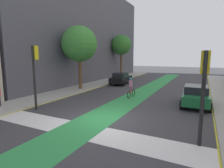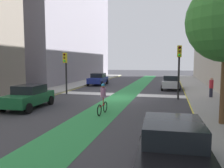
{
  "view_description": "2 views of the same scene",
  "coord_description": "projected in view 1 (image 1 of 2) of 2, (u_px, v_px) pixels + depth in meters",
  "views": [
    {
      "loc": [
        5.2,
        -9.22,
        3.75
      ],
      "look_at": [
        -1.13,
        3.38,
        1.6
      ],
      "focal_mm": 29.25,
      "sensor_mm": 36.0,
      "label": 1
    },
    {
      "loc": [
        -4.56,
        19.43,
        3.23
      ],
      "look_at": [
        -0.44,
        3.3,
        1.54
      ],
      "focal_mm": 37.02,
      "sensor_mm": 36.0,
      "label": 2
    }
  ],
  "objects": [
    {
      "name": "curb_stripe_right",
      "position": [
        218.0,
        139.0,
        8.35
      ],
      "size": [
        0.16,
        60.0,
        0.01
      ],
      "primitive_type": "cube",
      "color": "yellow",
      "rests_on": "ground_plane"
    },
    {
      "name": "sidewalk_left",
      "position": [
        20.0,
        103.0,
        14.33
      ],
      "size": [
        3.0,
        60.0,
        0.15
      ],
      "primitive_type": "cube",
      "color": "#9E9E99",
      "rests_on": "ground_plane"
    },
    {
      "name": "car_black_left_far",
      "position": [
        121.0,
        78.0,
        24.54
      ],
      "size": [
        2.19,
        4.28,
        1.57
      ],
      "color": "black",
      "rests_on": "ground_plane"
    },
    {
      "name": "crosswalk_band",
      "position": [
        84.0,
        131.0,
        9.25
      ],
      "size": [
        12.0,
        1.8,
        0.01
      ],
      "primitive_type": "cube",
      "color": "silver",
      "rests_on": "ground_plane"
    },
    {
      "name": "street_tree_far",
      "position": [
        121.0,
        45.0,
        31.01
      ],
      "size": [
        3.37,
        3.37,
        7.21
      ],
      "color": "brown",
      "rests_on": "sidewalk_left"
    },
    {
      "name": "street_tree_near",
      "position": [
        79.0,
        44.0,
        19.86
      ],
      "size": [
        3.89,
        3.89,
        6.87
      ],
      "color": "brown",
      "rests_on": "sidewalk_left"
    },
    {
      "name": "ground_plane",
      "position": [
        104.0,
        119.0,
        11.02
      ],
      "size": [
        120.0,
        120.0,
        0.0
      ],
      "primitive_type": "plane",
      "color": "#38383D"
    },
    {
      "name": "car_green_right_far",
      "position": [
        196.0,
        95.0,
        13.87
      ],
      "size": [
        2.18,
        4.28,
        1.57
      ],
      "color": "#196033",
      "rests_on": "ground_plane"
    },
    {
      "name": "traffic_signal_near_right",
      "position": [
        204.0,
        80.0,
        7.43
      ],
      "size": [
        0.35,
        0.52,
        3.98
      ],
      "color": "black",
      "rests_on": "ground_plane"
    },
    {
      "name": "curb_stripe_left",
      "position": [
        34.0,
        107.0,
        13.68
      ],
      "size": [
        0.16,
        60.0,
        0.01
      ],
      "primitive_type": "cube",
      "color": "yellow",
      "rests_on": "ground_plane"
    },
    {
      "name": "bike_lane_paint",
      "position": [
        98.0,
        118.0,
        11.18
      ],
      "size": [
        2.4,
        60.0,
        0.01
      ],
      "primitive_type": "cube",
      "color": "#2D8C47",
      "rests_on": "ground_plane"
    },
    {
      "name": "cyclist_in_lane",
      "position": [
        131.0,
        87.0,
        16.54
      ],
      "size": [
        0.32,
        1.73,
        1.86
      ],
      "color": "black",
      "rests_on": "ground_plane"
    },
    {
      "name": "traffic_signal_near_left",
      "position": [
        35.0,
        65.0,
        12.54
      ],
      "size": [
        0.35,
        0.52,
        4.46
      ],
      "color": "black",
      "rests_on": "ground_plane"
    }
  ]
}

